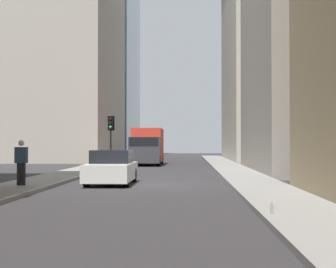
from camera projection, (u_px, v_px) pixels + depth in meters
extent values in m
plane|color=#302D30|center=(145.00, 185.00, 22.47)|extent=(135.00, 135.00, 0.00)
cube|color=gray|center=(37.00, 183.00, 22.64)|extent=(90.00, 2.20, 0.14)
cube|color=gray|center=(255.00, 183.00, 22.31)|extent=(90.00, 2.20, 0.14)
cube|color=beige|center=(279.00, 43.00, 52.89)|extent=(19.41, 10.00, 22.76)
cube|color=#A8A091|center=(64.00, 0.00, 54.26)|extent=(18.80, 10.00, 31.77)
cube|color=red|center=(148.00, 145.00, 43.08)|extent=(4.60, 2.25, 2.60)
cube|color=#38383D|center=(145.00, 150.00, 39.88)|extent=(1.90, 2.25, 1.90)
cube|color=black|center=(145.00, 142.00, 39.89)|extent=(1.92, 2.09, 0.64)
cylinder|color=black|center=(158.00, 160.00, 39.83)|extent=(0.88, 0.28, 0.88)
cylinder|color=black|center=(131.00, 160.00, 39.90)|extent=(0.88, 0.28, 0.88)
cylinder|color=black|center=(161.00, 158.00, 44.42)|extent=(0.88, 0.28, 0.88)
cylinder|color=black|center=(137.00, 158.00, 44.50)|extent=(0.88, 0.28, 0.88)
cube|color=silver|center=(111.00, 172.00, 22.57)|extent=(4.30, 1.78, 0.70)
cube|color=black|center=(112.00, 157.00, 22.78)|extent=(2.10, 1.58, 0.54)
cylinder|color=black|center=(127.00, 179.00, 21.19)|extent=(0.64, 0.22, 0.64)
cylinder|color=black|center=(87.00, 179.00, 21.25)|extent=(0.64, 0.22, 0.64)
cylinder|color=black|center=(133.00, 175.00, 23.89)|extent=(0.64, 0.22, 0.64)
cylinder|color=black|center=(98.00, 175.00, 23.94)|extent=(0.64, 0.22, 0.64)
cylinder|color=black|center=(111.00, 146.00, 41.04)|extent=(0.12, 0.12, 2.61)
cube|color=black|center=(111.00, 123.00, 41.07)|extent=(0.28, 0.32, 0.90)
cube|color=black|center=(111.00, 123.00, 41.23)|extent=(0.03, 0.52, 1.10)
sphere|color=black|center=(110.00, 119.00, 40.92)|extent=(0.20, 0.20, 0.20)
sphere|color=black|center=(110.00, 123.00, 40.91)|extent=(0.20, 0.20, 0.20)
sphere|color=green|center=(110.00, 127.00, 40.91)|extent=(0.20, 0.20, 0.20)
cylinder|color=black|center=(23.00, 174.00, 20.27)|extent=(0.16, 0.16, 0.82)
cylinder|color=black|center=(19.00, 174.00, 20.27)|extent=(0.16, 0.16, 0.82)
cube|color=navy|center=(21.00, 155.00, 20.28)|extent=(0.26, 0.44, 0.60)
sphere|color=beige|center=(21.00, 143.00, 20.29)|extent=(0.22, 0.22, 0.22)
cylinder|color=#999EA3|center=(272.00, 210.00, 12.09)|extent=(0.07, 0.07, 0.20)
cylinder|color=#999EA3|center=(272.00, 204.00, 12.09)|extent=(0.03, 0.03, 0.07)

